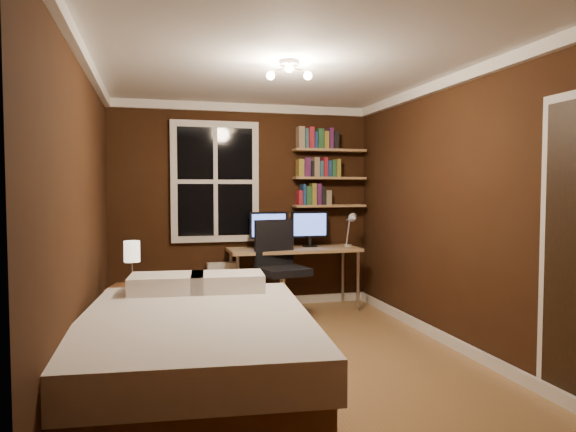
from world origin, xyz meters
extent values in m
plane|color=olive|center=(0.00, 0.00, 0.00)|extent=(4.20, 4.20, 0.00)
cube|color=black|center=(0.00, 2.10, 1.25)|extent=(3.20, 0.04, 2.50)
cube|color=black|center=(-1.60, 0.00, 1.25)|extent=(0.04, 4.20, 2.50)
cube|color=black|center=(1.60, 0.00, 1.25)|extent=(0.04, 4.20, 2.50)
cube|color=white|center=(0.00, 0.00, 2.50)|extent=(3.20, 4.20, 0.02)
cube|color=silver|center=(-0.35, 2.06, 1.55)|extent=(1.06, 0.06, 1.46)
cube|color=#AC8453|center=(1.08, 1.98, 1.25)|extent=(0.92, 0.22, 0.03)
cube|color=#AC8453|center=(1.08, 1.98, 1.60)|extent=(0.92, 0.22, 0.03)
cube|color=#AC8453|center=(1.08, 1.98, 1.95)|extent=(0.92, 0.22, 0.03)
cube|color=brown|center=(-0.81, -0.60, 0.17)|extent=(1.68, 2.25, 0.34)
cube|color=silver|center=(-0.81, -0.60, 0.46)|extent=(1.77, 2.32, 0.25)
cube|color=white|center=(-0.98, 0.25, 0.67)|extent=(0.65, 0.48, 0.15)
cube|color=white|center=(-0.47, 0.20, 0.67)|extent=(0.65, 0.48, 0.15)
cube|color=brown|center=(-1.28, 0.91, 0.27)|extent=(0.51, 0.51, 0.53)
cube|color=white|center=(-0.27, 1.99, 0.29)|extent=(0.38, 0.13, 0.57)
cube|color=#AC8453|center=(0.56, 1.78, 0.73)|extent=(1.58, 0.59, 0.04)
cylinder|color=beige|center=(-0.17, 1.53, 0.36)|extent=(0.04, 0.04, 0.71)
cylinder|color=beige|center=(1.29, 1.53, 0.36)|extent=(0.04, 0.04, 0.71)
cylinder|color=beige|center=(-0.17, 2.04, 0.36)|extent=(0.04, 0.04, 0.71)
cylinder|color=beige|center=(1.29, 2.04, 0.36)|extent=(0.04, 0.04, 0.71)
cylinder|color=black|center=(0.31, 1.33, 0.03)|extent=(0.61, 0.61, 0.05)
cylinder|color=silver|center=(0.31, 1.33, 0.28)|extent=(0.07, 0.07, 0.46)
cube|color=black|center=(0.31, 1.33, 0.55)|extent=(0.59, 0.59, 0.08)
cube|color=black|center=(0.26, 1.55, 0.85)|extent=(0.48, 0.16, 0.52)
camera|label=1|loc=(-1.08, -4.17, 1.46)|focal=32.00mm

